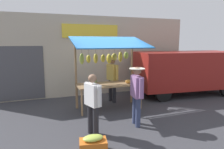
% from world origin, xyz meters
% --- Properties ---
extents(ground_plane, '(40.00, 40.00, 0.00)m').
position_xyz_m(ground_plane, '(0.00, 0.00, 0.00)').
color(ground_plane, '#38383D').
extents(street_backdrop, '(9.00, 0.30, 3.40)m').
position_xyz_m(street_backdrop, '(0.06, -2.20, 1.70)').
color(street_backdrop, '#B2A893').
rests_on(street_backdrop, ground).
extents(market_stall, '(2.50, 1.46, 2.50)m').
position_xyz_m(market_stall, '(0.00, -0.07, 1.56)').
color(market_stall, olive).
rests_on(market_stall, ground).
extents(vendor_with_sunhat, '(0.44, 0.71, 1.71)m').
position_xyz_m(vendor_with_sunhat, '(-0.41, -0.75, 1.02)').
color(vendor_with_sunhat, '#232328').
rests_on(vendor_with_sunhat, ground).
extents(shopper_in_grey_tee, '(0.34, 0.65, 1.54)m').
position_xyz_m(shopper_in_grey_tee, '(1.07, 1.80, 0.88)').
color(shopper_in_grey_tee, '#232328').
rests_on(shopper_in_grey_tee, ground).
extents(shopper_with_shopping_bag, '(0.43, 0.70, 1.65)m').
position_xyz_m(shopper_with_shopping_bag, '(-0.22, 1.64, 0.97)').
color(shopper_with_shopping_bag, navy).
rests_on(shopper_with_shopping_bag, ground).
extents(parked_van, '(4.57, 2.29, 1.88)m').
position_xyz_m(parked_van, '(-3.69, -0.74, 1.12)').
color(parked_van, maroon).
rests_on(parked_van, ground).
extents(produce_crate_near, '(0.63, 0.46, 0.38)m').
position_xyz_m(produce_crate_near, '(1.29, 2.62, 0.17)').
color(produce_crate_near, '#D1661E').
rests_on(produce_crate_near, ground).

